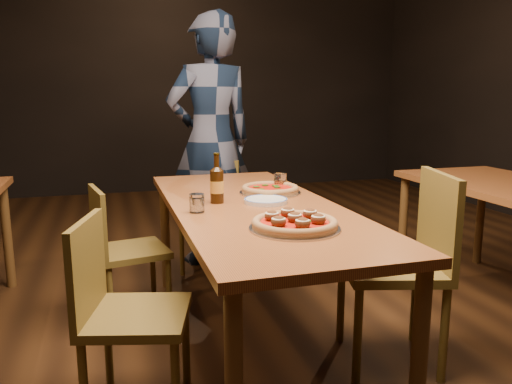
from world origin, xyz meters
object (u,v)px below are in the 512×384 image
object	(u,v)px
chair_end	(209,214)
amber_glass	(280,181)
beer_bottle	(217,186)
table_main	(253,218)
plate_stack	(266,201)
pizza_margherita	(270,189)
chair_main_e	(391,265)
water_glass	(197,203)
diner	(211,141)
chair_main_sw	(132,250)
pizza_meatball	(295,223)
chair_main_nw	(137,314)

from	to	relation	value
chair_end	amber_glass	world-z (taller)	amber_glass
beer_bottle	table_main	bearing A→B (deg)	-25.15
amber_glass	table_main	bearing A→B (deg)	-127.33
chair_end	plate_stack	xyz separation A→B (m)	(0.06, -1.20, 0.34)
chair_end	pizza_margherita	distance (m)	1.04
table_main	beer_bottle	bearing A→B (deg)	154.85
chair_main_e	pizza_margherita	size ratio (longest dim) A/B	2.87
table_main	water_glass	size ratio (longest dim) A/B	23.08
beer_bottle	diner	size ratio (longest dim) A/B	0.13
chair_end	table_main	bearing A→B (deg)	-66.81
amber_glass	beer_bottle	bearing A→B (deg)	-147.93
chair_main_sw	amber_glass	world-z (taller)	amber_glass
pizza_meatball	diner	distance (m)	1.91
pizza_meatball	diner	xyz separation A→B (m)	(0.05, 1.90, 0.17)
chair_end	chair_main_e	bearing A→B (deg)	-46.10
pizza_margherita	amber_glass	bearing A→B (deg)	47.72
table_main	beer_bottle	distance (m)	0.24
chair_end	amber_glass	bearing A→B (deg)	-49.76
pizza_meatball	table_main	bearing A→B (deg)	93.09
chair_main_sw	diner	size ratio (longest dim) A/B	0.43
water_glass	pizza_margherita	bearing A→B (deg)	36.02
chair_main_nw	chair_main_e	size ratio (longest dim) A/B	0.87
chair_main_nw	plate_stack	world-z (taller)	chair_main_nw
pizza_meatball	beer_bottle	size ratio (longest dim) A/B	1.52
chair_main_nw	table_main	bearing A→B (deg)	-40.25
chair_main_e	water_glass	distance (m)	0.97
chair_main_e	plate_stack	bearing A→B (deg)	-109.69
chair_end	diner	bearing A→B (deg)	95.91
chair_main_sw	amber_glass	size ratio (longest dim) A/B	9.06
chair_end	pizza_meatball	world-z (taller)	chair_end
pizza_meatball	diner	world-z (taller)	diner
chair_end	chair_main_nw	bearing A→B (deg)	-87.04
chair_end	chair_main_sw	bearing A→B (deg)	-106.70
pizza_margherita	table_main	bearing A→B (deg)	-124.93
table_main	amber_glass	xyz separation A→B (m)	(0.27, 0.35, 0.12)
table_main	chair_main_nw	distance (m)	0.78
chair_main_nw	amber_glass	distance (m)	1.22
chair_main_e	table_main	bearing A→B (deg)	-105.70
amber_glass	pizza_meatball	bearing A→B (deg)	-105.65
plate_stack	pizza_meatball	bearing A→B (deg)	-94.69
diner	chair_main_e	bearing A→B (deg)	95.16
chair_main_sw	pizza_meatball	distance (m)	1.24
pizza_meatball	amber_glass	size ratio (longest dim) A/B	4.13
pizza_margherita	beer_bottle	xyz separation A→B (m)	(-0.34, -0.16, 0.07)
table_main	chair_main_e	xyz separation A→B (m)	(0.58, -0.35, -0.19)
chair_end	pizza_meatball	bearing A→B (deg)	-65.70
table_main	chair_main_e	world-z (taller)	chair_main_e
plate_stack	beer_bottle	bearing A→B (deg)	163.70
chair_main_e	diner	distance (m)	1.88
chair_main_nw	beer_bottle	bearing A→B (deg)	-26.40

